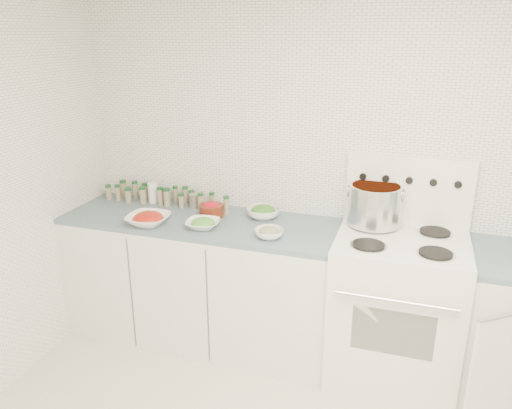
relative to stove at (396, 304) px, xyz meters
name	(u,v)px	position (x,y,z in m)	size (l,w,h in m)	color
room_walls	(266,186)	(-0.48, -1.19, 1.06)	(3.54, 3.04, 2.52)	white
counter_left	(202,279)	(-1.30, 0.00, -0.05)	(1.85, 0.62, 0.90)	white
stove	(396,304)	(0.00, 0.00, 0.00)	(0.76, 0.70, 1.36)	white
stock_pot	(375,203)	(-0.19, 0.16, 0.58)	(0.35, 0.32, 0.25)	silver
bowl_tomato	(148,219)	(-1.58, -0.19, 0.44)	(0.28, 0.28, 0.09)	white
bowl_snowpea	(203,224)	(-1.22, -0.14, 0.43)	(0.23, 0.23, 0.07)	white
bowl_broccoli	(263,212)	(-0.91, 0.16, 0.44)	(0.28, 0.28, 0.09)	white
bowl_zucchini	(269,233)	(-0.77, -0.16, 0.44)	(0.18, 0.18, 0.07)	white
bowl_pepper	(211,209)	(-1.25, 0.08, 0.45)	(0.16, 0.16, 0.10)	#571E0E
salt_canister	(153,193)	(-1.77, 0.22, 0.48)	(0.07, 0.07, 0.15)	white
tin_can	(194,201)	(-1.43, 0.20, 0.45)	(0.08, 0.08, 0.10)	gray
spice_cluster	(159,195)	(-1.71, 0.21, 0.47)	(0.98, 0.15, 0.13)	gray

